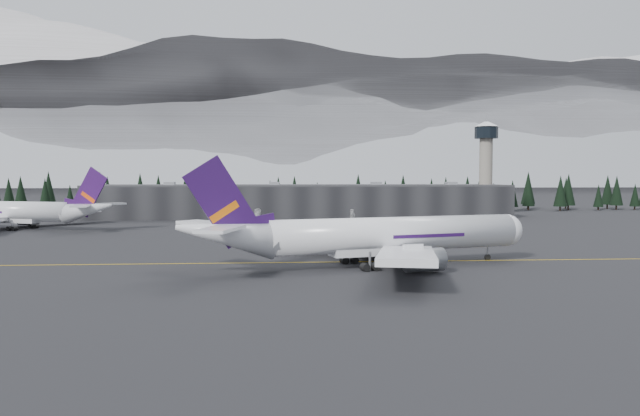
{
  "coord_description": "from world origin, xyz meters",
  "views": [
    {
      "loc": [
        -10.23,
        -117.4,
        16.22
      ],
      "look_at": [
        0.0,
        20.0,
        9.0
      ],
      "focal_mm": 35.0,
      "sensor_mm": 36.0,
      "label": 1
    }
  ],
  "objects": [
    {
      "name": "treeline",
      "position": [
        0.0,
        162.0,
        7.5
      ],
      "size": [
        360.0,
        20.0,
        15.0
      ],
      "primitive_type": "cube",
      "color": "black",
      "rests_on": "ground"
    },
    {
      "name": "jet_main",
      "position": [
        6.11,
        -8.39,
        5.5
      ],
      "size": [
        64.94,
        58.99,
        19.5
      ],
      "rotation": [
        0.0,
        0.0,
        0.27
      ],
      "color": "white",
      "rests_on": "ground"
    },
    {
      "name": "ground",
      "position": [
        0.0,
        0.0,
        0.0
      ],
      "size": [
        1400.0,
        1400.0,
        0.0
      ],
      "primitive_type": "plane",
      "color": "black",
      "rests_on": "ground"
    },
    {
      "name": "terminal",
      "position": [
        0.0,
        125.0,
        6.3
      ],
      "size": [
        160.0,
        30.0,
        12.6
      ],
      "color": "black",
      "rests_on": "ground"
    },
    {
      "name": "control_tower",
      "position": [
        75.0,
        128.0,
        23.41
      ],
      "size": [
        10.0,
        10.0,
        37.7
      ],
      "color": "gray",
      "rests_on": "ground"
    },
    {
      "name": "gse_vehicle_a",
      "position": [
        -15.79,
        99.17,
        0.66
      ],
      "size": [
        2.21,
        4.75,
        1.32
      ],
      "primitive_type": "imported",
      "rotation": [
        0.0,
        0.0,
        0.0
      ],
      "color": "silver",
      "rests_on": "ground"
    },
    {
      "name": "gse_vehicle_b",
      "position": [
        18.06,
        104.23,
        0.7
      ],
      "size": [
        4.41,
        3.43,
        1.4
      ],
      "primitive_type": "imported",
      "rotation": [
        0.0,
        0.0,
        -1.07
      ],
      "color": "silver",
      "rests_on": "ground"
    },
    {
      "name": "mountain_ridge",
      "position": [
        0.0,
        1000.0,
        0.0
      ],
      "size": [
        4400.0,
        900.0,
        420.0
      ],
      "primitive_type": null,
      "color": "white",
      "rests_on": "ground"
    },
    {
      "name": "taxiline",
      "position": [
        0.0,
        -2.0,
        0.01
      ],
      "size": [
        400.0,
        0.4,
        0.02
      ],
      "primitive_type": "cube",
      "color": "gold",
      "rests_on": "ground"
    },
    {
      "name": "jet_parked",
      "position": [
        -86.6,
        75.74,
        5.29
      ],
      "size": [
        61.67,
        55.21,
        18.74
      ],
      "rotation": [
        0.0,
        0.0,
        2.79
      ],
      "color": "silver",
      "rests_on": "ground"
    }
  ]
}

